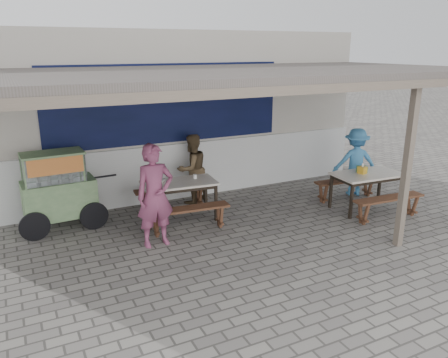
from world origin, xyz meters
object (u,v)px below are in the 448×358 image
table_left (179,186)px  bench_left_street (189,214)px  patron_right_table (355,162)px  condiment_bowl (160,180)px  patron_wall_side (192,169)px  tissue_box (362,170)px  table_right (368,177)px  donation_box (362,169)px  patron_street_side (155,196)px  condiment_jar (195,176)px  bench_right_street (389,203)px  vendor_cart (58,188)px  bench_right_wall (346,184)px  bench_left_wall (171,193)px

table_left → bench_left_street: bearing=-90.0°
patron_right_table → condiment_bowl: patron_right_table is taller
patron_wall_side → condiment_bowl: bearing=19.2°
tissue_box → patron_wall_side: bearing=146.6°
condiment_bowl → table_right: bearing=-18.5°
table_right → tissue_box: (-0.12, 0.05, 0.15)m
patron_wall_side → donation_box: bearing=132.4°
bench_left_street → patron_right_table: 4.10m
patron_right_table → condiment_bowl: size_ratio=7.94×
patron_street_side → patron_right_table: bearing=4.9°
patron_street_side → patron_right_table: (4.74, 0.55, -0.11)m
donation_box → tissue_box: bearing=-130.1°
condiment_jar → condiment_bowl: size_ratio=0.42×
table_left → bench_right_street: table_left is taller
patron_right_table → tissue_box: 0.95m
patron_right_table → vendor_cart: bearing=18.8°
patron_street_side → table_right: bearing=-5.3°
tissue_box → bench_right_wall: bearing=74.9°
table_right → bench_right_wall: table_right is taller
vendor_cart → patron_street_side: patron_street_side is taller
bench_left_street → bench_left_wall: same height
patron_wall_side → donation_box: (2.93, -1.82, 0.08)m
bench_left_street → bench_right_wall: bearing=7.1°
bench_left_street → patron_street_side: patron_street_side is taller
table_right → condiment_jar: (-3.22, 1.21, 0.12)m
bench_left_street → condiment_bowl: bearing=113.4°
table_left → vendor_cart: 2.14m
bench_left_wall → patron_street_side: 1.75m
table_left → patron_wall_side: bearing=58.8°
bench_right_street → tissue_box: tissue_box is taller
bench_right_street → patron_street_side: size_ratio=0.87×
patron_wall_side → vendor_cart: bearing=-10.3°
donation_box → condiment_bowl: bearing=162.9°
patron_street_side → patron_wall_side: bearing=49.7°
patron_right_table → bench_right_wall: bearing=53.5°
bench_left_wall → tissue_box: (3.41, -1.70, 0.48)m
table_left → patron_wall_side: patron_wall_side is taller
table_right → patron_wall_side: bearing=150.7°
bench_right_street → table_left: bearing=157.2°
patron_right_table → bench_left_street: bearing=31.0°
bench_left_wall → condiment_bowl: condiment_bowl is taller
table_left → patron_street_side: size_ratio=0.84×
bench_right_wall → condiment_jar: condiment_jar is taller
patron_street_side → donation_box: 4.26m
table_right → donation_box: donation_box is taller
bench_right_street → tissue_box: bearing=100.2°
bench_left_street → vendor_cart: bearing=155.6°
donation_box → condiment_jar: (-3.17, 1.09, -0.02)m
patron_street_side → tissue_box: (4.20, -0.23, -0.03)m
bench_right_street → patron_right_table: patron_right_table is taller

